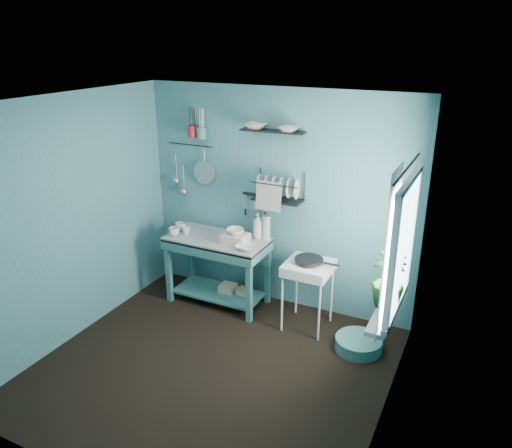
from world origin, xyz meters
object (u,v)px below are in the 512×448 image
at_px(utensil_cup_teal, 201,133).
at_px(frying_pan, 309,260).
at_px(water_bottle, 266,227).
at_px(storage_tin_large, 228,293).
at_px(wash_tub, 235,238).
at_px(dish_rack, 278,186).
at_px(mug_left, 174,232).
at_px(potted_plant, 388,280).
at_px(mug_right, 180,227).
at_px(hotplate_stand, 307,295).
at_px(colander, 205,173).
at_px(floor_basin, 358,344).
at_px(work_counter, 218,270).
at_px(soap_bottle, 258,226).
at_px(mug_mid, 186,230).
at_px(utensil_cup_magenta, 193,131).
at_px(storage_tin_small, 244,296).

bearing_deg(utensil_cup_teal, frying_pan, -12.46).
bearing_deg(water_bottle, storage_tin_large, -157.96).
distance_m(wash_tub, dish_rack, 0.75).
relative_size(mug_left, potted_plant, 0.25).
xyz_separation_m(mug_left, mug_right, (-0.02, 0.16, 0.00)).
height_order(wash_tub, dish_rack, dish_rack).
relative_size(wash_tub, potted_plant, 0.57).
relative_size(mug_left, dish_rack, 0.22).
bearing_deg(dish_rack, hotplate_stand, -35.46).
xyz_separation_m(mug_right, water_bottle, (1.02, 0.22, 0.09)).
height_order(dish_rack, colander, colander).
bearing_deg(floor_basin, potted_plant, -56.55).
xyz_separation_m(frying_pan, storage_tin_large, (-1.03, 0.09, -0.69)).
height_order(mug_left, water_bottle, water_bottle).
height_order(hotplate_stand, storage_tin_large, hotplate_stand).
bearing_deg(storage_tin_large, hotplate_stand, -5.17).
bearing_deg(hotplate_stand, work_counter, -173.19).
height_order(water_bottle, colander, colander).
xyz_separation_m(wash_tub, soap_bottle, (0.17, 0.22, 0.10)).
height_order(hotplate_stand, dish_rack, dish_rack).
relative_size(mug_right, water_bottle, 0.44).
xyz_separation_m(mug_left, frying_pan, (1.61, 0.12, -0.07)).
bearing_deg(mug_mid, utensil_cup_teal, 82.02).
distance_m(utensil_cup_teal, storage_tin_large, 1.90).
bearing_deg(colander, utensil_cup_magenta, -166.13).
bearing_deg(potted_plant, colander, 157.41).
bearing_deg(soap_bottle, storage_tin_large, -154.89).
bearing_deg(mug_mid, storage_tin_small, 11.63).
distance_m(wash_tub, frying_pan, 0.89).
bearing_deg(soap_bottle, hotplate_stand, -18.82).
bearing_deg(mug_left, storage_tin_small, 17.10).
bearing_deg(utensil_cup_magenta, soap_bottle, -5.28).
relative_size(wash_tub, colander, 1.00).
bearing_deg(work_counter, potted_plant, -25.69).
height_order(dish_rack, storage_tin_large, dish_rack).
distance_m(mug_mid, utensil_cup_magenta, 1.14).
bearing_deg(utensil_cup_teal, mug_mid, -97.98).
height_order(utensil_cup_magenta, utensil_cup_teal, utensil_cup_magenta).
relative_size(mug_right, utensil_cup_magenta, 0.95).
relative_size(hotplate_stand, storage_tin_small, 3.80).
height_order(water_bottle, frying_pan, water_bottle).
relative_size(utensil_cup_teal, colander, 0.46).
distance_m(frying_pan, storage_tin_large, 1.25).
relative_size(work_counter, utensil_cup_teal, 8.95).
bearing_deg(frying_pan, colander, 166.41).
bearing_deg(storage_tin_small, floor_basin, -11.94).
bearing_deg(utensil_cup_magenta, colander, 13.87).
xyz_separation_m(wash_tub, colander, (-0.58, 0.33, 0.61)).
bearing_deg(utensil_cup_teal, hotplate_stand, -12.46).
xyz_separation_m(soap_bottle, storage_tin_large, (-0.32, -0.15, -0.86)).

